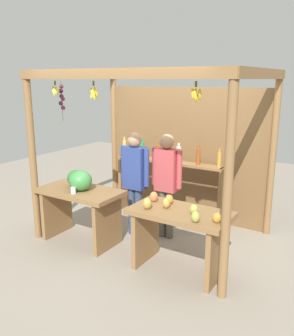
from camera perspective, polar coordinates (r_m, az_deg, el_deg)
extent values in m
plane|color=gray|center=(5.52, 1.07, -10.63)|extent=(12.00, 12.00, 0.00)
cylinder|color=olive|center=(5.33, -17.81, 1.53)|extent=(0.10, 0.10, 2.42)
cylinder|color=olive|center=(3.70, 12.77, -3.51)|extent=(0.10, 0.10, 2.42)
cylinder|color=olive|center=(6.71, -5.26, 4.63)|extent=(0.10, 0.10, 2.42)
cylinder|color=olive|center=(5.51, 19.44, 1.80)|extent=(0.10, 0.10, 2.42)
cube|color=olive|center=(4.21, -5.72, 14.78)|extent=(2.98, 0.12, 0.12)
cube|color=olive|center=(5.88, -11.35, 14.37)|extent=(0.12, 2.03, 0.12)
cube|color=olive|center=(4.46, 17.84, 14.16)|extent=(0.12, 2.03, 0.12)
cube|color=brown|center=(6.01, 5.93, 2.32)|extent=(2.88, 0.04, 2.18)
cylinder|color=brown|center=(3.78, 7.84, 13.14)|extent=(0.02, 0.02, 0.06)
ellipsoid|color=gold|center=(3.77, 8.44, 11.61)|extent=(0.04, 0.06, 0.12)
ellipsoid|color=gold|center=(3.82, 8.19, 11.21)|extent=(0.07, 0.05, 0.13)
ellipsoid|color=gold|center=(3.81, 7.65, 11.70)|extent=(0.05, 0.06, 0.13)
ellipsoid|color=gold|center=(3.78, 7.33, 11.76)|extent=(0.06, 0.06, 0.13)
ellipsoid|color=gold|center=(3.75, 7.70, 11.45)|extent=(0.06, 0.04, 0.12)
cylinder|color=brown|center=(4.96, -14.48, 13.03)|extent=(0.02, 0.02, 0.06)
ellipsoid|color=#D1CC4C|center=(4.95, -14.21, 11.99)|extent=(0.04, 0.06, 0.11)
ellipsoid|color=#D1CC4C|center=(4.96, -14.08, 11.87)|extent=(0.06, 0.06, 0.11)
ellipsoid|color=#D1CC4C|center=(4.99, -14.19, 11.89)|extent=(0.07, 0.04, 0.11)
ellipsoid|color=#D1CC4C|center=(5.00, -14.59, 11.71)|extent=(0.05, 0.07, 0.11)
ellipsoid|color=#D1CC4C|center=(4.97, -14.74, 12.02)|extent=(0.04, 0.05, 0.11)
ellipsoid|color=#D1CC4C|center=(4.95, -14.67, 11.67)|extent=(0.06, 0.04, 0.11)
ellipsoid|color=#D1CC4C|center=(4.94, -14.46, 11.83)|extent=(0.06, 0.05, 0.11)
cylinder|color=brown|center=(4.52, -8.54, 13.25)|extent=(0.02, 0.02, 0.06)
ellipsoid|color=yellow|center=(4.50, -8.14, 11.98)|extent=(0.04, 0.07, 0.14)
ellipsoid|color=yellow|center=(4.53, -8.11, 11.65)|extent=(0.07, 0.06, 0.14)
ellipsoid|color=yellow|center=(4.57, -8.40, 11.73)|extent=(0.06, 0.05, 0.14)
ellipsoid|color=yellow|center=(4.55, -8.77, 11.66)|extent=(0.04, 0.07, 0.14)
ellipsoid|color=yellow|center=(4.52, -8.78, 11.85)|extent=(0.07, 0.05, 0.14)
ellipsoid|color=yellow|center=(4.49, -8.52, 11.53)|extent=(0.06, 0.05, 0.14)
cylinder|color=#4C422D|center=(5.15, -13.44, 10.38)|extent=(0.01, 0.01, 0.55)
sphere|color=#601E42|center=(5.18, -13.52, 12.56)|extent=(0.06, 0.06, 0.06)
sphere|color=#47142D|center=(5.14, -13.62, 11.88)|extent=(0.07, 0.07, 0.07)
sphere|color=#511938|center=(5.17, -13.50, 11.09)|extent=(0.06, 0.06, 0.06)
sphere|color=#601E42|center=(5.17, -13.29, 10.70)|extent=(0.06, 0.06, 0.06)
sphere|color=#511938|center=(5.16, -13.62, 10.03)|extent=(0.06, 0.06, 0.06)
sphere|color=#601E42|center=(5.17, -13.26, 9.37)|extent=(0.06, 0.06, 0.06)
cube|color=olive|center=(5.15, -10.68, -3.72)|extent=(1.21, 0.64, 0.06)
cube|color=olive|center=(5.60, -14.18, -6.69)|extent=(0.06, 0.58, 0.73)
cube|color=olive|center=(4.99, -6.30, -8.96)|extent=(0.06, 0.58, 0.73)
ellipsoid|color=#429347|center=(5.05, -10.55, -2.00)|extent=(0.41, 0.41, 0.29)
ellipsoid|color=#2D7533|center=(5.27, -11.29, -1.63)|extent=(0.34, 0.34, 0.24)
cylinder|color=white|center=(4.97, -11.68, -3.52)|extent=(0.07, 0.07, 0.09)
cube|color=olive|center=(4.29, 5.30, -7.18)|extent=(1.21, 0.64, 0.06)
cube|color=olive|center=(4.66, -0.22, -10.57)|extent=(0.06, 0.58, 0.73)
cube|color=olive|center=(4.28, 11.12, -13.23)|extent=(0.06, 0.58, 0.73)
ellipsoid|color=#B79E47|center=(4.33, 3.09, -5.64)|extent=(0.13, 0.13, 0.12)
ellipsoid|color=#B79E47|center=(4.29, 0.03, -5.68)|extent=(0.13, 0.13, 0.14)
ellipsoid|color=gold|center=(3.97, 11.11, -7.81)|extent=(0.13, 0.13, 0.12)
ellipsoid|color=#A8B24C|center=(3.95, 7.76, -7.74)|extent=(0.12, 0.12, 0.13)
ellipsoid|color=#A8B24C|center=(4.17, 7.52, -6.56)|extent=(0.11, 0.11, 0.12)
ellipsoid|color=#E07F47|center=(4.55, 1.09, -4.60)|extent=(0.14, 0.14, 0.13)
ellipsoid|color=gold|center=(4.47, 3.57, -5.02)|extent=(0.14, 0.14, 0.12)
cube|color=olive|center=(6.47, -3.89, -2.16)|extent=(0.05, 0.20, 1.00)
cube|color=olive|center=(5.64, 11.82, -4.93)|extent=(0.05, 0.20, 1.00)
cube|color=olive|center=(5.87, 3.48, 0.99)|extent=(1.87, 0.22, 0.04)
cylinder|color=#D8B266|center=(6.30, -3.60, 3.28)|extent=(0.07, 0.07, 0.26)
cylinder|color=#D8B266|center=(6.27, -3.62, 4.73)|extent=(0.03, 0.03, 0.06)
cylinder|color=#338C4C|center=(6.09, -0.77, 3.01)|extent=(0.07, 0.07, 0.27)
cylinder|color=#338C4C|center=(6.06, -0.78, 4.55)|extent=(0.03, 0.03, 0.06)
cylinder|color=#994C1E|center=(5.93, 1.98, 2.48)|extent=(0.08, 0.08, 0.23)
cylinder|color=#994C1E|center=(5.90, 1.99, 3.88)|extent=(0.04, 0.04, 0.06)
cylinder|color=silver|center=(5.76, 5.07, 2.18)|extent=(0.08, 0.08, 0.25)
cylinder|color=silver|center=(5.73, 5.11, 3.69)|extent=(0.04, 0.04, 0.06)
cylinder|color=#994C1E|center=(5.62, 8.18, 1.78)|extent=(0.07, 0.07, 0.25)
cylinder|color=#994C1E|center=(5.59, 8.24, 3.33)|extent=(0.03, 0.03, 0.06)
cylinder|color=gold|center=(5.49, 11.46, 1.26)|extent=(0.06, 0.06, 0.23)
cylinder|color=gold|center=(5.46, 11.53, 2.74)|extent=(0.03, 0.03, 0.06)
cylinder|color=#364463|center=(5.45, -2.43, -6.81)|extent=(0.11, 0.11, 0.73)
cylinder|color=#364463|center=(5.38, -1.37, -7.05)|extent=(0.11, 0.11, 0.73)
cube|color=#2D428C|center=(5.21, -1.96, 0.03)|extent=(0.32, 0.19, 0.62)
cylinder|color=#2D428C|center=(5.31, -3.76, 0.63)|extent=(0.08, 0.08, 0.56)
cylinder|color=#2D428C|center=(5.10, -0.09, 0.08)|extent=(0.08, 0.08, 0.56)
sphere|color=tan|center=(5.13, -2.00, 4.54)|extent=(0.21, 0.21, 0.21)
cylinder|color=#565449|center=(5.36, 2.50, -7.20)|extent=(0.11, 0.11, 0.73)
cylinder|color=#565449|center=(5.30, 3.64, -7.44)|extent=(0.11, 0.11, 0.73)
cube|color=#BF474C|center=(5.12, 3.16, -0.30)|extent=(0.32, 0.19, 0.62)
cylinder|color=#BF474C|center=(5.21, 1.24, 0.31)|extent=(0.08, 0.08, 0.55)
cylinder|color=#BF474C|center=(5.03, 5.17, -0.26)|extent=(0.08, 0.08, 0.55)
sphere|color=tan|center=(5.04, 3.23, 4.25)|extent=(0.21, 0.21, 0.21)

